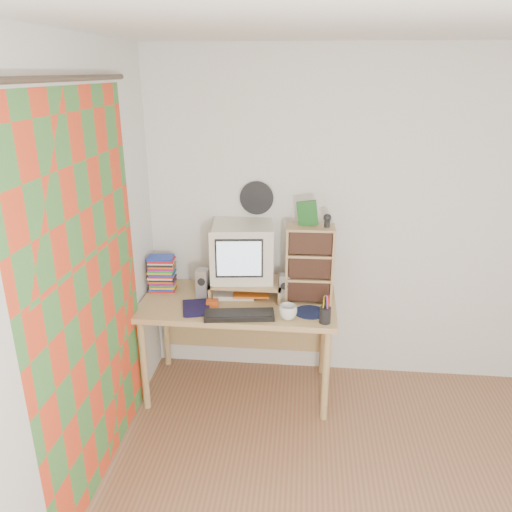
% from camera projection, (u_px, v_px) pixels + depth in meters
% --- Properties ---
extents(ceiling, '(3.50, 3.50, 0.00)m').
position_uv_depth(ceiling, '(490.00, 9.00, 1.61)').
color(ceiling, white).
rests_on(ceiling, back_wall).
extents(back_wall, '(3.50, 0.00, 3.50)m').
position_uv_depth(back_wall, '(382.00, 224.00, 3.68)').
color(back_wall, silver).
rests_on(back_wall, floor).
extents(left_wall, '(0.00, 3.50, 3.50)m').
position_uv_depth(left_wall, '(35.00, 326.00, 2.21)').
color(left_wall, silver).
rests_on(left_wall, floor).
extents(curtain, '(0.00, 2.20, 2.20)m').
position_uv_depth(curtain, '(90.00, 300.00, 2.69)').
color(curtain, '#E94320').
rests_on(curtain, left_wall).
extents(wall_disc, '(0.25, 0.02, 0.25)m').
position_uv_depth(wall_disc, '(257.00, 198.00, 3.69)').
color(wall_disc, black).
rests_on(wall_disc, back_wall).
extents(desk, '(1.40, 0.70, 0.75)m').
position_uv_depth(desk, '(239.00, 314.00, 3.71)').
color(desk, tan).
rests_on(desk, floor).
extents(monitor_riser, '(0.52, 0.30, 0.12)m').
position_uv_depth(monitor_riser, '(246.00, 284.00, 3.66)').
color(monitor_riser, tan).
rests_on(monitor_riser, desk).
extents(crt_monitor, '(0.48, 0.48, 0.41)m').
position_uv_depth(crt_monitor, '(242.00, 252.00, 3.63)').
color(crt_monitor, beige).
rests_on(crt_monitor, monitor_riser).
extents(speaker_left, '(0.09, 0.09, 0.22)m').
position_uv_depth(speaker_left, '(203.00, 284.00, 3.62)').
color(speaker_left, '#9F9FA3').
rests_on(speaker_left, desk).
extents(speaker_right, '(0.08, 0.08, 0.20)m').
position_uv_depth(speaker_right, '(284.00, 288.00, 3.58)').
color(speaker_right, '#9F9FA3').
rests_on(speaker_right, desk).
extents(keyboard, '(0.49, 0.22, 0.03)m').
position_uv_depth(keyboard, '(239.00, 315.00, 3.36)').
color(keyboard, black).
rests_on(keyboard, desk).
extents(dvd_stack, '(0.20, 0.15, 0.27)m').
position_uv_depth(dvd_stack, '(162.00, 273.00, 3.75)').
color(dvd_stack, brown).
rests_on(dvd_stack, desk).
extents(cd_rack, '(0.34, 0.18, 0.56)m').
position_uv_depth(cd_rack, '(309.00, 264.00, 3.53)').
color(cd_rack, tan).
rests_on(cd_rack, desk).
extents(mug, '(0.13, 0.13, 0.10)m').
position_uv_depth(mug, '(288.00, 312.00, 3.33)').
color(mug, silver).
rests_on(mug, desk).
extents(diary, '(0.26, 0.22, 0.04)m').
position_uv_depth(diary, '(183.00, 307.00, 3.46)').
color(diary, black).
rests_on(diary, desk).
extents(mousepad, '(0.23, 0.23, 0.00)m').
position_uv_depth(mousepad, '(310.00, 312.00, 3.43)').
color(mousepad, '#101B36').
rests_on(mousepad, desk).
extents(pen_cup, '(0.08, 0.08, 0.15)m').
position_uv_depth(pen_cup, '(325.00, 312.00, 3.27)').
color(pen_cup, black).
rests_on(pen_cup, desk).
extents(papers, '(0.31, 0.24, 0.04)m').
position_uv_depth(papers, '(241.00, 292.00, 3.70)').
color(papers, silver).
rests_on(papers, desk).
extents(red_box, '(0.09, 0.06, 0.04)m').
position_uv_depth(red_box, '(212.00, 303.00, 3.52)').
color(red_box, '#C14514').
rests_on(red_box, desk).
extents(game_box, '(0.14, 0.04, 0.17)m').
position_uv_depth(game_box, '(307.00, 213.00, 3.42)').
color(game_box, '#18571D').
rests_on(game_box, cd_rack).
extents(webcam, '(0.06, 0.06, 0.09)m').
position_uv_depth(webcam, '(327.00, 220.00, 3.41)').
color(webcam, black).
rests_on(webcam, cd_rack).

